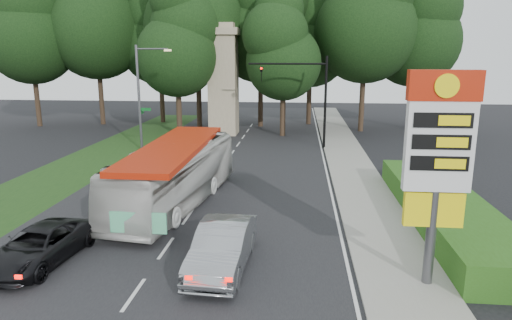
# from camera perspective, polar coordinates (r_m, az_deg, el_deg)

# --- Properties ---
(ground) EXTENTS (120.00, 120.00, 0.00)m
(ground) POSITION_cam_1_polar(r_m,az_deg,el_deg) (14.81, -15.72, -16.92)
(ground) COLOR black
(ground) RESTS_ON ground
(road_surface) EXTENTS (14.00, 80.00, 0.02)m
(road_surface) POSITION_cam_1_polar(r_m,az_deg,el_deg) (25.47, -6.11, -3.62)
(road_surface) COLOR black
(road_surface) RESTS_ON ground
(sidewalk_right) EXTENTS (3.00, 80.00, 0.12)m
(sidewalk_right) POSITION_cam_1_polar(r_m,az_deg,el_deg) (25.21, 13.23, -3.96)
(sidewalk_right) COLOR gray
(sidewalk_right) RESTS_ON ground
(grass_verge_left) EXTENTS (5.00, 50.00, 0.02)m
(grass_verge_left) POSITION_cam_1_polar(r_m,az_deg,el_deg) (34.01, -19.93, -0.11)
(grass_verge_left) COLOR #193814
(grass_verge_left) RESTS_ON ground
(hedge) EXTENTS (3.00, 14.00, 1.20)m
(hedge) POSITION_cam_1_polar(r_m,az_deg,el_deg) (21.97, 22.49, -5.68)
(hedge) COLOR #285115
(hedge) RESTS_ON ground
(gas_station_pylon) EXTENTS (2.10, 0.45, 6.85)m
(gas_station_pylon) POSITION_cam_1_polar(r_m,az_deg,el_deg) (14.79, 21.87, 1.07)
(gas_station_pylon) COLOR #59595E
(gas_station_pylon) RESTS_ON ground
(traffic_signal_mast) EXTENTS (6.10, 0.35, 7.20)m
(traffic_signal_mast) POSITION_cam_1_polar(r_m,az_deg,el_deg) (36.00, 6.60, 8.79)
(traffic_signal_mast) COLOR black
(traffic_signal_mast) RESTS_ON ground
(streetlight_signs) EXTENTS (2.75, 0.98, 8.00)m
(streetlight_signs) POSITION_cam_1_polar(r_m,az_deg,el_deg) (36.07, -14.12, 8.12)
(streetlight_signs) COLOR #59595E
(streetlight_signs) RESTS_ON ground
(monument) EXTENTS (3.00, 3.00, 10.05)m
(monument) POSITION_cam_1_polar(r_m,az_deg,el_deg) (42.53, -4.10, 10.06)
(monument) COLOR gray
(monument) RESTS_ON ground
(tree_far_west) EXTENTS (8.96, 8.96, 17.60)m
(tree_far_west) POSITION_cam_1_polar(r_m,az_deg,el_deg) (52.50, -26.55, 15.43)
(tree_far_west) COLOR #2D2116
(tree_far_west) RESTS_ON ground
(tree_west_mid) EXTENTS (9.80, 9.80, 19.25)m
(tree_west_mid) POSITION_cam_1_polar(r_m,az_deg,el_deg) (51.57, -19.52, 17.21)
(tree_west_mid) COLOR #2D2116
(tree_west_mid) RESTS_ON ground
(tree_west_near) EXTENTS (8.40, 8.40, 16.50)m
(tree_west_near) POSITION_cam_1_polar(r_m,az_deg,el_deg) (51.22, -12.06, 15.81)
(tree_west_near) COLOR #2D2116
(tree_west_near) RESTS_ON ground
(tree_center_left) EXTENTS (10.08, 10.08, 19.80)m
(tree_center_left) POSITION_cam_1_polar(r_m,az_deg,el_deg) (46.24, -7.48, 18.80)
(tree_center_left) COLOR #2D2116
(tree_center_left) RESTS_ON ground
(tree_center_right) EXTENTS (9.24, 9.24, 18.15)m
(tree_center_right) POSITION_cam_1_polar(r_m,az_deg,el_deg) (47.22, 0.59, 17.56)
(tree_center_right) COLOR #2D2116
(tree_center_right) RESTS_ON ground
(tree_east_near) EXTENTS (8.12, 8.12, 15.95)m
(tree_east_near) POSITION_cam_1_polar(r_m,az_deg,el_deg) (48.97, 6.86, 15.74)
(tree_east_near) COLOR #2D2116
(tree_east_near) RESTS_ON ground
(tree_east_mid) EXTENTS (9.52, 9.52, 18.70)m
(tree_east_mid) POSITION_cam_1_polar(r_m,az_deg,el_deg) (45.48, 13.67, 17.81)
(tree_east_mid) COLOR #2D2116
(tree_east_mid) RESTS_ON ground
(tree_far_east) EXTENTS (8.68, 8.68, 17.05)m
(tree_far_east) POSITION_cam_1_polar(r_m,az_deg,el_deg) (48.27, 19.38, 15.96)
(tree_far_east) COLOR #2D2116
(tree_far_east) RESTS_ON ground
(tree_monument_left) EXTENTS (7.28, 7.28, 14.30)m
(tree_monument_left) POSITION_cam_1_polar(r_m,az_deg,el_deg) (42.37, -9.93, 14.73)
(tree_monument_left) COLOR #2D2116
(tree_monument_left) RESTS_ON ground
(tree_monument_right) EXTENTS (6.72, 6.72, 13.20)m
(tree_monument_right) POSITION_cam_1_polar(r_m,az_deg,el_deg) (41.43, 3.47, 14.01)
(tree_monument_right) COLOR #2D2116
(tree_monument_right) RESTS_ON ground
(transit_bus) EXTENTS (4.06, 11.24, 3.06)m
(transit_bus) POSITION_cam_1_polar(r_m,az_deg,el_deg) (22.64, -10.01, -1.88)
(transit_bus) COLOR silver
(transit_bus) RESTS_ON ground
(sedan_silver) EXTENTS (1.95, 4.95, 1.60)m
(sedan_silver) POSITION_cam_1_polar(r_m,az_deg,el_deg) (16.07, -4.19, -10.75)
(sedan_silver) COLOR #94969B
(sedan_silver) RESTS_ON ground
(suv_charcoal) EXTENTS (2.59, 4.86, 1.30)m
(suv_charcoal) POSITION_cam_1_polar(r_m,az_deg,el_deg) (18.18, -25.52, -9.68)
(suv_charcoal) COLOR black
(suv_charcoal) RESTS_ON ground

